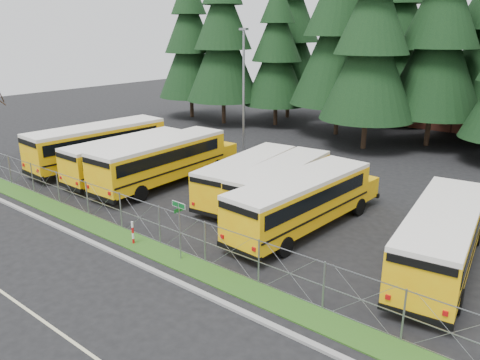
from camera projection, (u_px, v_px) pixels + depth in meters
name	position (u px, v px, depth m)	size (l,w,h in m)	color
ground	(189.00, 242.00, 23.14)	(120.00, 120.00, 0.00)	black
curb	(140.00, 265.00, 20.82)	(50.00, 0.25, 0.12)	gray
grass_verge	(164.00, 254.00, 21.87)	(50.00, 1.40, 0.06)	#244D16
road_lane_line	(36.00, 316.00, 17.20)	(50.00, 0.12, 0.01)	beige
chainlink_fence	(174.00, 230.00, 22.09)	(44.00, 0.10, 2.00)	gray
bus_0	(104.00, 146.00, 35.46)	(2.91, 12.32, 3.23)	#FFAB08
bus_1	(132.00, 158.00, 32.95)	(2.57, 10.89, 2.85)	#FFAB08
bus_2	(165.00, 162.00, 31.40)	(2.80, 11.87, 3.11)	#FFAB08
bus_4	(250.00, 178.00, 28.87)	(2.38, 10.08, 2.64)	#FFAB08
bus_5	(284.00, 184.00, 27.55)	(2.41, 10.21, 2.68)	#FFAB08
bus_6	(305.00, 203.00, 24.28)	(2.65, 11.22, 2.94)	#FFAB08
bus_east	(442.00, 239.00, 20.15)	(2.62, 11.12, 2.91)	#FFAB08
street_sign	(179.00, 218.00, 20.81)	(0.84, 0.55, 2.81)	gray
striped_bollard	(133.00, 233.00, 22.78)	(0.11, 0.11, 1.20)	#B20C0C
light_standard	(244.00, 87.00, 38.34)	(0.70, 0.35, 10.14)	gray
conifer_0	(190.00, 45.00, 53.61)	(7.45, 7.45, 16.48)	black
conifer_1	(223.00, 41.00, 49.61)	(8.00, 8.00, 17.69)	black
conifer_2	(277.00, 54.00, 49.06)	(6.82, 6.82, 15.08)	black
conifer_3	(343.00, 25.00, 43.65)	(9.44, 9.44, 20.88)	black
conifer_4	(372.00, 44.00, 38.60)	(8.06, 8.06, 17.82)	black
conifer_5	(439.00, 37.00, 39.47)	(8.50, 8.50, 18.81)	black
conifer_10	(290.00, 34.00, 52.90)	(8.62, 8.62, 19.05)	black
conifer_11	(400.00, 40.00, 49.04)	(8.04, 8.04, 17.79)	black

